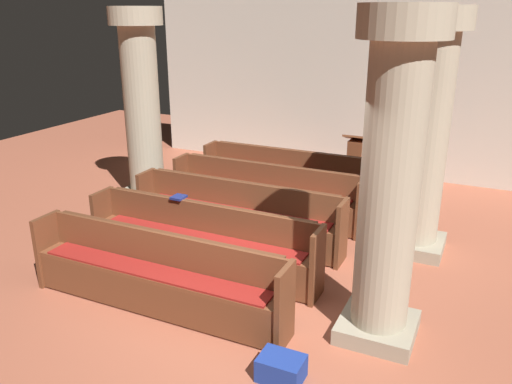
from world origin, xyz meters
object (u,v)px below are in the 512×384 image
Objects in this scene: pillar_aisle_side at (426,132)px; pillar_aisle_rear at (391,180)px; pew_row_1 at (265,191)px; pew_row_2 at (237,211)px; pew_row_4 at (155,271)px; pillar_far_side at (142,104)px; hymn_book at (179,197)px; lectern at (355,166)px; kneeler_box_blue at (281,368)px; pew_row_3 at (201,238)px; pew_row_0 at (288,174)px.

pillar_aisle_rear is at bearing -90.00° from pillar_aisle_side.
pew_row_2 is (0.00, -1.02, 0.00)m from pew_row_1.
pew_row_1 is 3.05m from pew_row_4.
pillar_far_side is (-2.38, 3.07, 1.25)m from pew_row_4.
pillar_aisle_rear is at bearing 13.62° from pew_row_4.
pew_row_2 is at bearing -160.26° from pillar_aisle_side.
hymn_book is (1.93, -1.85, -0.83)m from pillar_far_side.
pew_row_1 is at bearing -113.09° from lectern.
pew_row_4 reaches higher than kneeler_box_blue.
pew_row_3 is at bearing -23.59° from hymn_book.
pillar_aisle_rear is (2.43, -1.45, 1.25)m from pew_row_2.
kneeler_box_blue is (1.77, -0.50, -0.38)m from pew_row_4.
lectern is at bearing 51.29° from pew_row_0.
pew_row_3 is at bearing 169.98° from pillar_aisle_rear.
pew_row_0 is at bearing -128.71° from lectern.
pew_row_1 is 16.82× the size of hymn_book.
hymn_book is 0.46× the size of kneeler_box_blue.
pew_row_4 is 4.08m from pillar_far_side.
pew_row_3 is 1.02m from pew_row_4.
lectern is 4.26m from hymn_book.
pew_row_3 reaches higher than kneeler_box_blue.
hymn_book is (-1.38, -4.01, 0.46)m from lectern.
pew_row_4 is 3.99m from pillar_aisle_side.
pew_row_2 is at bearing 90.00° from pew_row_4.
pew_row_1 is 1.00× the size of pew_row_3.
hymn_book is (-0.45, 1.21, 0.42)m from pew_row_4.
pew_row_1 is 0.97× the size of pillar_aisle_side.
pillar_aisle_side is 1.00× the size of pillar_aisle_rear.
pillar_far_side is (-4.80, 0.16, 0.00)m from pillar_aisle_side.
pew_row_3 is 16.82× the size of hymn_book.
pew_row_3 is 0.97× the size of pillar_far_side.
pillar_aisle_rear is (0.00, -2.32, 0.00)m from pillar_aisle_side.
pew_row_0 is 4.07m from pew_row_4.
pillar_aisle_rear reaches higher than pew_row_1.
pillar_aisle_side reaches higher than pew_row_3.
pew_row_4 is at bearing -129.88° from pillar_aisle_side.
pillar_aisle_rear is 2.07m from kneeler_box_blue.
pew_row_1 is 0.97× the size of pillar_far_side.
lectern reaches higher than kneeler_box_blue.
pew_row_2 is 1.02m from pew_row_3.
pillar_far_side is at bearing 179.64° from pew_row_1.
pillar_far_side is 17.32× the size of hymn_book.
pew_row_3 is (0.00, -2.03, 0.00)m from pew_row_1.
pew_row_4 is (0.00, -1.02, 0.00)m from pew_row_3.
pew_row_2 is (0.00, -2.03, 0.00)m from pew_row_0.
pew_row_3 is 7.70× the size of kneeler_box_blue.
pillar_aisle_rear is 17.32× the size of hymn_book.
pillar_aisle_side is 7.93× the size of kneeler_box_blue.
pew_row_1 and pew_row_2 have the same top height.
pew_row_2 is 3.09m from pillar_aisle_rear.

